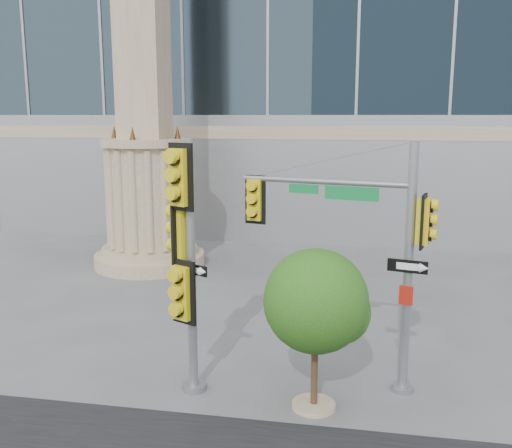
# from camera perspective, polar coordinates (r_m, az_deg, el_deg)

# --- Properties ---
(ground) EXTENTS (120.00, 120.00, 0.00)m
(ground) POSITION_cam_1_polar(r_m,az_deg,el_deg) (13.87, -0.16, -14.79)
(ground) COLOR #545456
(ground) RESTS_ON ground
(monument) EXTENTS (4.40, 4.40, 16.60)m
(monument) POSITION_cam_1_polar(r_m,az_deg,el_deg) (22.86, -11.01, 9.44)
(monument) COLOR #9C896A
(monument) RESTS_ON ground
(main_signal_pole) EXTENTS (4.17, 1.35, 5.47)m
(main_signal_pole) POSITION_cam_1_polar(r_m,az_deg,el_deg) (12.60, 10.68, -1.29)
(main_signal_pole) COLOR slate
(main_signal_pole) RESTS_ON ground
(secondary_signal_pole) EXTENTS (0.93, 0.93, 5.54)m
(secondary_signal_pole) POSITION_cam_1_polar(r_m,az_deg,el_deg) (12.08, -7.14, -2.39)
(secondary_signal_pole) COLOR slate
(secondary_signal_pole) RESTS_ON ground
(street_tree) EXTENTS (2.17, 2.12, 3.39)m
(street_tree) POSITION_cam_1_polar(r_m,az_deg,el_deg) (11.66, 6.20, -8.08)
(street_tree) COLOR #9C896A
(street_tree) RESTS_ON ground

